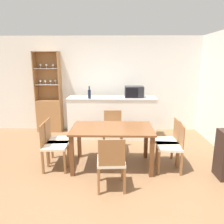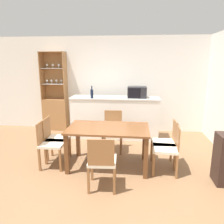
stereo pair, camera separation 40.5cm
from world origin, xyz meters
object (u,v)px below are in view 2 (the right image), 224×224
at_px(dining_chair_side_left_far, 55,139).
at_px(dining_chair_side_right_far, 166,143).
at_px(dining_chair_head_far, 113,130).
at_px(dining_chair_head_near, 102,162).
at_px(dining_chair_side_right_near, 168,148).
at_px(wine_bottle, 92,93).
at_px(microwave, 137,92).
at_px(dining_table, 108,133).
at_px(display_cabinet, 56,107).
at_px(dining_chair_side_left_near, 50,143).

bearing_deg(dining_chair_side_left_far, dining_chair_side_right_far, 86.27).
height_order(dining_chair_side_left_far, dining_chair_side_right_far, same).
height_order(dining_chair_side_right_far, dining_chair_head_far, same).
bearing_deg(dining_chair_head_near, dining_chair_side_right_near, 26.88).
height_order(dining_chair_side_right_near, wine_bottle, wine_bottle).
bearing_deg(dining_chair_head_near, microwave, 74.16).
height_order(dining_table, dining_chair_head_far, dining_chair_head_far).
relative_size(dining_table, wine_bottle, 4.93).
height_order(display_cabinet, dining_chair_side_right_near, display_cabinet).
bearing_deg(wine_bottle, dining_table, -67.54).
bearing_deg(display_cabinet, dining_chair_side_right_near, -38.16).
xyz_separation_m(dining_chair_side_right_near, microwave, (-0.54, 1.72, 0.72)).
height_order(dining_chair_side_left_far, wine_bottle, wine_bottle).
bearing_deg(microwave, dining_chair_head_near, -102.12).
height_order(dining_table, dining_chair_head_near, dining_chair_head_near).
distance_m(display_cabinet, dining_chair_side_left_near, 2.32).
distance_m(dining_chair_side_left_near, microwave, 2.42).
xyz_separation_m(dining_chair_side_left_far, wine_bottle, (0.48, 1.25, 0.70)).
relative_size(dining_chair_side_left_near, dining_chair_head_near, 1.00).
bearing_deg(wine_bottle, dining_chair_side_left_near, -107.67).
height_order(display_cabinet, dining_table, display_cabinet).
xyz_separation_m(dining_chair_side_right_far, dining_chair_head_far, (-1.05, 0.62, 0.00)).
relative_size(dining_chair_side_right_near, wine_bottle, 2.89).
bearing_deg(display_cabinet, dining_chair_side_right_far, -34.69).
relative_size(dining_chair_side_right_far, microwave, 1.88).
height_order(dining_chair_side_right_near, microwave, microwave).
bearing_deg(dining_chair_head_far, dining_chair_side_left_far, 29.12).
distance_m(dining_chair_head_near, wine_bottle, 2.31).
bearing_deg(dining_chair_head_far, dining_table, 88.42).
xyz_separation_m(dining_table, microwave, (0.50, 1.59, 0.53)).
xyz_separation_m(dining_chair_head_near, microwave, (0.50, 2.34, 0.72)).
bearing_deg(dining_chair_head_near, dining_chair_side_left_far, 136.47).
relative_size(dining_chair_side_left_near, dining_chair_side_right_near, 1.00).
bearing_deg(dining_chair_side_left_near, display_cabinet, -164.34).
distance_m(dining_chair_side_right_far, dining_chair_head_near, 1.37).
height_order(dining_chair_side_left_near, dining_chair_head_near, same).
relative_size(display_cabinet, wine_bottle, 7.26).
relative_size(dining_chair_side_left_far, dining_chair_head_far, 1.00).
xyz_separation_m(dining_chair_side_right_near, wine_bottle, (-1.62, 1.51, 0.70)).
bearing_deg(dining_chair_head_near, dining_chair_side_right_far, 36.39).
bearing_deg(dining_chair_side_left_near, dining_chair_head_far, 127.83).
distance_m(dining_chair_side_right_far, dining_chair_head_far, 1.22).
xyz_separation_m(display_cabinet, dining_chair_side_left_far, (0.71, -1.95, -0.18)).
relative_size(display_cabinet, dining_chair_side_right_near, 2.51).
bearing_deg(dining_table, dining_chair_side_left_near, -172.90).
xyz_separation_m(microwave, wine_bottle, (-1.07, -0.21, -0.02)).
bearing_deg(dining_chair_side_left_far, dining_chair_head_near, 46.33).
bearing_deg(wine_bottle, dining_chair_head_far, -47.78).
relative_size(dining_chair_head_near, microwave, 1.88).
distance_m(dining_chair_side_right_near, dining_chair_head_far, 1.37).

